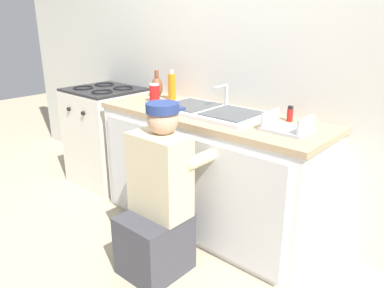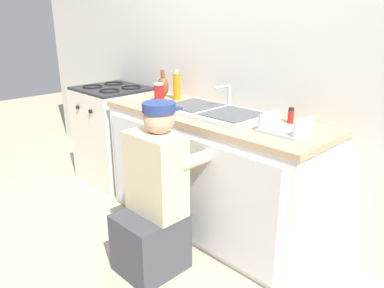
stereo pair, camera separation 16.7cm
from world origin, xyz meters
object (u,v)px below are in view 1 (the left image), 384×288
object	(u,v)px
plumber_person	(158,205)
dish_rack_tray	(287,127)
sink_double_basin	(210,111)
soda_cup_red	(155,93)
soap_bottle_orange	(172,87)
spice_bottle_red	(290,114)
stove_range	(107,136)
vase_decorative	(157,86)

from	to	relation	value
plumber_person	dish_rack_tray	size ratio (longest dim) A/B	3.94
sink_double_basin	soda_cup_red	xyz separation A→B (m)	(-0.57, -0.02, 0.06)
plumber_person	soda_cup_red	distance (m)	1.06
plumber_person	soap_bottle_orange	bearing A→B (deg)	128.81
spice_bottle_red	dish_rack_tray	xyz separation A→B (m)	(0.10, -0.22, -0.03)
sink_double_basin	spice_bottle_red	distance (m)	0.56
plumber_person	soda_cup_red	xyz separation A→B (m)	(-0.67, 0.62, 0.53)
spice_bottle_red	soap_bottle_orange	size ratio (longest dim) A/B	0.42
plumber_person	stove_range	bearing A→B (deg)	155.54
spice_bottle_red	soda_cup_red	bearing A→B (deg)	-169.67
stove_range	soda_cup_red	bearing A→B (deg)	-1.06
plumber_person	vase_decorative	world-z (taller)	vase_decorative
spice_bottle_red	vase_decorative	xyz separation A→B (m)	(-1.25, -0.04, 0.04)
stove_range	soap_bottle_orange	bearing A→B (deg)	9.92
stove_range	plumber_person	bearing A→B (deg)	-24.46
sink_double_basin	plumber_person	size ratio (longest dim) A/B	0.72
soda_cup_red	vase_decorative	bearing A→B (deg)	131.43
spice_bottle_red	plumber_person	bearing A→B (deg)	-117.81
soap_bottle_orange	sink_double_basin	bearing A→B (deg)	-14.37
plumber_person	vase_decorative	distance (m)	1.26
sink_double_basin	soda_cup_red	size ratio (longest dim) A/B	5.26
stove_range	plumber_person	world-z (taller)	plumber_person
spice_bottle_red	soap_bottle_orange	distance (m)	1.05
soap_bottle_orange	dish_rack_tray	distance (m)	1.16
plumber_person	vase_decorative	size ratio (longest dim) A/B	4.80
sink_double_basin	stove_range	size ratio (longest dim) A/B	0.84
sink_double_basin	dish_rack_tray	size ratio (longest dim) A/B	2.86
soda_cup_red	dish_rack_tray	size ratio (longest dim) A/B	0.54
sink_double_basin	soap_bottle_orange	size ratio (longest dim) A/B	3.20
plumber_person	vase_decorative	bearing A→B (deg)	136.11
soda_cup_red	dish_rack_tray	bearing A→B (deg)	-0.75
soda_cup_red	dish_rack_tray	world-z (taller)	soda_cup_red
soda_cup_red	soap_bottle_orange	bearing A→B (deg)	70.62
soap_bottle_orange	dish_rack_tray	size ratio (longest dim) A/B	0.89
vase_decorative	dish_rack_tray	size ratio (longest dim) A/B	0.82
soda_cup_red	soap_bottle_orange	world-z (taller)	soap_bottle_orange
spice_bottle_red	soda_cup_red	world-z (taller)	soda_cup_red
stove_range	spice_bottle_red	bearing A→B (deg)	5.88
sink_double_basin	plumber_person	world-z (taller)	sink_double_basin
soda_cup_red	vase_decorative	xyz separation A→B (m)	(-0.15, 0.16, 0.01)
vase_decorative	soda_cup_red	bearing A→B (deg)	-48.57
stove_range	soap_bottle_orange	distance (m)	0.96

